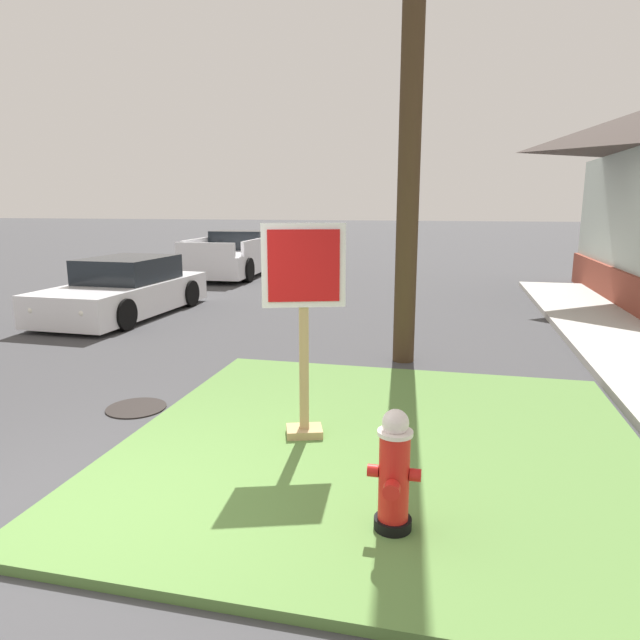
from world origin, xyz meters
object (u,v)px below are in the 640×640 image
at_px(parked_sedan_white, 125,290).
at_px(pickup_truck_white, 234,257).
at_px(stop_sign, 304,333).
at_px(manhole_cover, 136,408).
at_px(utility_pole, 414,2).
at_px(fire_hydrant, 394,474).

relative_size(parked_sedan_white, pickup_truck_white, 0.85).
height_order(stop_sign, manhole_cover, stop_sign).
bearing_deg(parked_sedan_white, pickup_truck_white, 92.25).
distance_m(manhole_cover, utility_pole, 6.52).
bearing_deg(pickup_truck_white, manhole_cover, -73.71).
distance_m(manhole_cover, parked_sedan_white, 6.17).
xyz_separation_m(fire_hydrant, parked_sedan_white, (-6.56, 7.15, 0.03)).
bearing_deg(stop_sign, manhole_cover, 167.16).
height_order(manhole_cover, pickup_truck_white, pickup_truck_white).
relative_size(parked_sedan_white, utility_pole, 0.44).
bearing_deg(manhole_cover, pickup_truck_white, 106.29).
bearing_deg(utility_pole, fire_hydrant, -86.17).
distance_m(pickup_truck_white, utility_pole, 12.35).
bearing_deg(stop_sign, parked_sedan_white, 134.15).
distance_m(fire_hydrant, parked_sedan_white, 9.70).
xyz_separation_m(manhole_cover, pickup_truck_white, (-3.59, 12.30, 0.61)).
xyz_separation_m(manhole_cover, utility_pole, (2.93, 2.83, 5.10)).
relative_size(manhole_cover, utility_pole, 0.07).
xyz_separation_m(parked_sedan_white, pickup_truck_white, (-0.28, 7.12, 0.07)).
xyz_separation_m(fire_hydrant, utility_pole, (-0.32, 4.79, 4.60)).
height_order(parked_sedan_white, utility_pole, utility_pole).
xyz_separation_m(parked_sedan_white, utility_pole, (6.24, -2.35, 4.57)).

